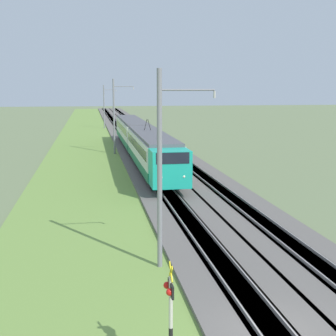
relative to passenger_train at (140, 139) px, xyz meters
The scene contains 10 objects.
ballast_main 10.71m from the passenger_train, ahead, with size 240.00×4.40×0.30m.
ballast_adjacent 11.50m from the passenger_train, 21.80° to the right, with size 240.00×4.40×0.30m.
track_main 10.70m from the passenger_train, ahead, with size 240.00×1.57×0.45m.
track_adjacent 11.50m from the passenger_train, 21.80° to the right, with size 240.00×1.57×0.45m.
grass_verge 12.43m from the passenger_train, 30.93° to the left, with size 240.00×9.10×0.12m.
passenger_train is the anchor object (origin of this frame).
crossing_signal_near 40.99m from the passenger_train, behind, with size 0.70×0.23×3.34m.
catenary_mast_near 33.13m from the passenger_train, behind, with size 0.22×2.56×8.84m.
catenary_mast_mid 5.38m from the passenger_train, 33.05° to the left, with size 0.22×2.56×9.11m.
catenary_mast_far 41.19m from the passenger_train, ahead, with size 0.22×2.56×8.60m.
Camera 1 is at (-13.15, 5.64, 8.02)m, focal length 50.00 mm.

